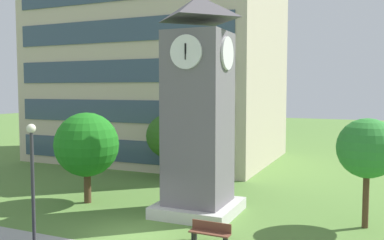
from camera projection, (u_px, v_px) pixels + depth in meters
The scene contains 8 objects.
ground_plane at pixel (130, 234), 18.84m from camera, with size 160.00×160.00×0.00m, color #567F38.
office_building at pixel (160, 74), 39.89m from camera, with size 21.34×14.75×16.00m.
clock_tower at pixel (198, 117), 21.64m from camera, with size 4.06×4.06×11.33m.
park_bench at pixel (210, 232), 17.77m from camera, with size 1.81×0.52×0.88m.
street_lamp at pixel (32, 173), 16.38m from camera, with size 0.36×0.36×5.22m.
tree_by_building at pixel (87, 145), 23.87m from camera, with size 3.68×3.68×5.24m.
tree_streetside at pixel (367, 149), 19.49m from camera, with size 2.82×2.82×5.22m.
tree_near_tower at pixel (168, 136), 30.33m from camera, with size 3.18×3.18×4.75m.
Camera 1 is at (9.94, -15.74, 6.57)m, focal length 38.94 mm.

